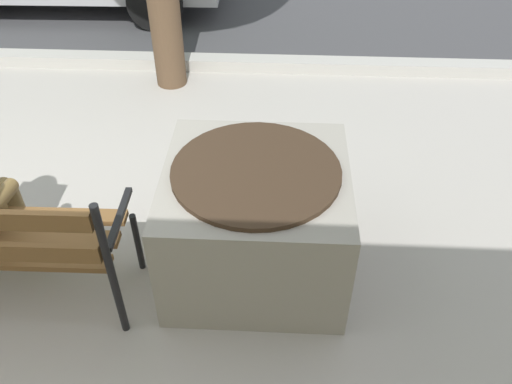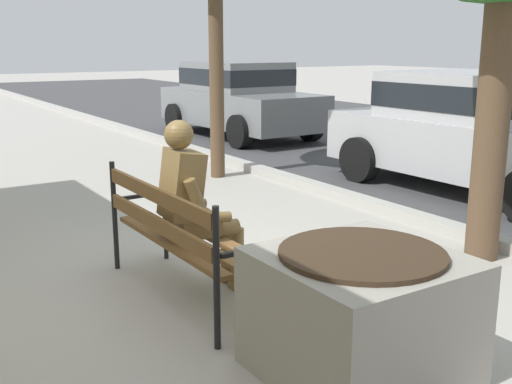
# 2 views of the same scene
# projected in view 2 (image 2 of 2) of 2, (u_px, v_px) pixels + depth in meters

# --- Properties ---
(ground_plane) EXTENTS (80.00, 80.00, 0.00)m
(ground_plane) POSITION_uv_depth(u_px,v_px,m) (192.00, 286.00, 5.02)
(ground_plane) COLOR #ADA8A0
(curb_stone) EXTENTS (60.00, 0.20, 0.12)m
(curb_stone) POSITION_uv_depth(u_px,v_px,m) (438.00, 225.00, 6.53)
(curb_stone) COLOR #B2AFA8
(curb_stone) RESTS_ON ground
(park_bench) EXTENTS (1.81, 0.55, 0.95)m
(park_bench) POSITION_uv_depth(u_px,v_px,m) (177.00, 230.00, 4.67)
(park_bench) COLOR brown
(park_bench) RESTS_ON ground
(bronze_statue_seated) EXTENTS (0.67, 0.77, 1.37)m
(bronze_statue_seated) POSITION_uv_depth(u_px,v_px,m) (200.00, 210.00, 4.77)
(bronze_statue_seated) COLOR brown
(bronze_statue_seated) RESTS_ON ground
(concrete_planter) EXTENTS (1.06, 1.06, 0.77)m
(concrete_planter) POSITION_uv_depth(u_px,v_px,m) (359.00, 314.00, 3.60)
(concrete_planter) COLOR gray
(concrete_planter) RESTS_ON ground
(parked_car_grey) EXTENTS (4.13, 1.99, 1.56)m
(parked_car_grey) POSITION_uv_depth(u_px,v_px,m) (238.00, 97.00, 13.07)
(parked_car_grey) COLOR slate
(parked_car_grey) RESTS_ON ground
(parked_car_silver) EXTENTS (4.13, 1.99, 1.56)m
(parked_car_silver) POSITION_uv_depth(u_px,v_px,m) (477.00, 128.00, 8.10)
(parked_car_silver) COLOR #B7B7BC
(parked_car_silver) RESTS_ON ground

